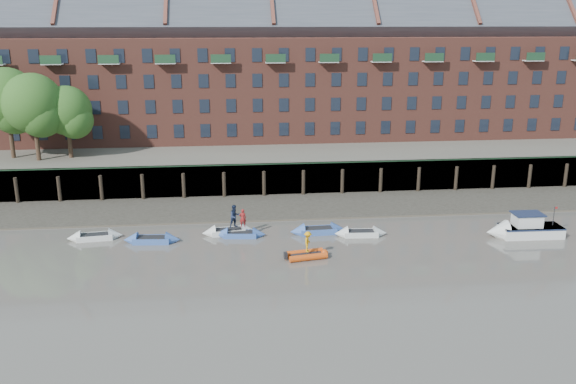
{
  "coord_description": "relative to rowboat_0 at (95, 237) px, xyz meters",
  "views": [
    {
      "loc": [
        -5.65,
        -37.27,
        17.45
      ],
      "look_at": [
        -0.58,
        12.0,
        3.2
      ],
      "focal_mm": 38.0,
      "sensor_mm": 36.0,
      "label": 1
    }
  ],
  "objects": [
    {
      "name": "person_rower_a",
      "position": [
        12.04,
        -0.54,
        1.36
      ],
      "size": [
        0.58,
        0.39,
        1.56
      ],
      "primitive_type": "imported",
      "rotation": [
        0.0,
        0.0,
        3.18
      ],
      "color": "maroon",
      "rests_on": "rowboat_3"
    },
    {
      "name": "rowboat_3",
      "position": [
        11.82,
        -0.6,
        -0.01
      ],
      "size": [
        4.26,
        1.63,
        1.2
      ],
      "rotation": [
        0.0,
        0.0,
        -0.1
      ],
      "color": "#3A5CA5",
      "rests_on": "ground"
    },
    {
      "name": "motor_launch",
      "position": [
        34.66,
        -2.92,
        0.43
      ],
      "size": [
        6.29,
        2.19,
        2.58
      ],
      "rotation": [
        0.0,
        0.0,
        3.12
      ],
      "color": "silver",
      "rests_on": "ground"
    },
    {
      "name": "ground",
      "position": [
        16.54,
        -10.77,
        -0.23
      ],
      "size": [
        220.0,
        220.0,
        0.0
      ],
      "primitive_type": "plane",
      "color": "#5F5A52",
      "rests_on": "ground"
    },
    {
      "name": "person_rower_b",
      "position": [
        11.4,
        -0.47,
        1.53
      ],
      "size": [
        1.15,
        1.06,
        1.9
      ],
      "primitive_type": "imported",
      "rotation": [
        0.0,
        0.0,
        0.48
      ],
      "color": "#19233F",
      "rests_on": "rowboat_3"
    },
    {
      "name": "rowboat_2",
      "position": [
        10.83,
        0.15,
        -0.0
      ],
      "size": [
        4.49,
        1.78,
        1.27
      ],
      "rotation": [
        0.0,
        0.0,
        0.12
      ],
      "color": "silver",
      "rests_on": "ground"
    },
    {
      "name": "apartment_terrace",
      "position": [
        16.54,
        26.22,
        12.6
      ],
      "size": [
        80.6,
        15.56,
        20.98
      ],
      "color": "brown",
      "rests_on": "bank_terrace"
    },
    {
      "name": "rib_tender",
      "position": [
        16.76,
        -5.7,
        0.02
      ],
      "size": [
        3.29,
        2.02,
        0.55
      ],
      "rotation": [
        0.0,
        0.0,
        0.19
      ],
      "color": "#D54A11",
      "rests_on": "ground"
    },
    {
      "name": "person_rib_crew",
      "position": [
        16.73,
        -5.78,
        1.09
      ],
      "size": [
        0.87,
        1.16,
        1.59
      ],
      "primitive_type": "imported",
      "rotation": [
        0.0,
        0.0,
        1.27
      ],
      "color": "orange",
      "rests_on": "rib_tender"
    },
    {
      "name": "mud_band",
      "position": [
        16.54,
        3.83,
        -0.23
      ],
      "size": [
        110.0,
        1.6,
        0.1
      ],
      "primitive_type": "cube",
      "color": "#4C4336",
      "rests_on": "ground"
    },
    {
      "name": "foreshore",
      "position": [
        16.54,
        7.23,
        -0.23
      ],
      "size": [
        110.0,
        8.0,
        0.5
      ],
      "primitive_type": "cube",
      "color": "#3D382F",
      "rests_on": "ground"
    },
    {
      "name": "river_wall",
      "position": [
        16.54,
        11.61,
        1.37
      ],
      "size": [
        110.0,
        1.23,
        3.3
      ],
      "color": "#2D2A26",
      "rests_on": "ground"
    },
    {
      "name": "rowboat_1",
      "position": [
        4.7,
        -1.2,
        0.01
      ],
      "size": [
        4.63,
        1.67,
        1.32
      ],
      "rotation": [
        0.0,
        0.0,
        -0.08
      ],
      "color": "#3A5CA5",
      "rests_on": "ground"
    },
    {
      "name": "rowboat_5",
      "position": [
        21.75,
        -1.4,
        -0.0
      ],
      "size": [
        4.41,
        1.51,
        1.26
      ],
      "rotation": [
        0.0,
        0.0,
        -0.06
      ],
      "color": "silver",
      "rests_on": "ground"
    },
    {
      "name": "rowboat_4",
      "position": [
        18.32,
        -0.42,
        0.02
      ],
      "size": [
        4.78,
        1.61,
        1.37
      ],
      "rotation": [
        0.0,
        0.0,
        0.05
      ],
      "color": "#3A5CA5",
      "rests_on": "ground"
    },
    {
      "name": "rowboat_0",
      "position": [
        0.0,
        0.0,
        0.0
      ],
      "size": [
        4.51,
        1.77,
        1.27
      ],
      "rotation": [
        0.0,
        0.0,
        0.12
      ],
      "color": "silver",
      "rests_on": "ground"
    },
    {
      "name": "bank_terrace",
      "position": [
        16.54,
        25.23,
        1.37
      ],
      "size": [
        110.0,
        28.0,
        3.2
      ],
      "primitive_type": "cube",
      "color": "#5E594D",
      "rests_on": "ground"
    },
    {
      "name": "tree_cluster",
      "position": [
        -9.08,
        16.58,
        8.78
      ],
      "size": [
        11.76,
        7.74,
        9.4
      ],
      "color": "#3A281C",
      "rests_on": "bank_terrace"
    }
  ]
}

